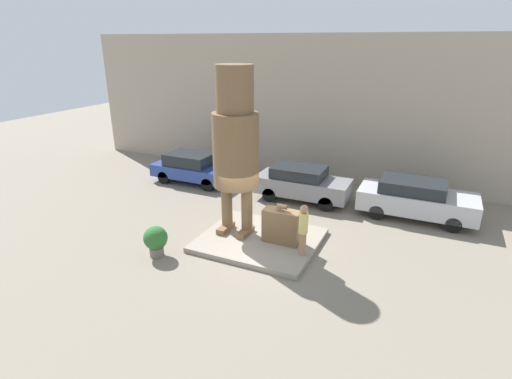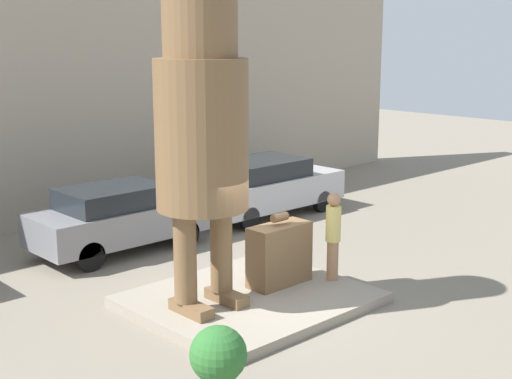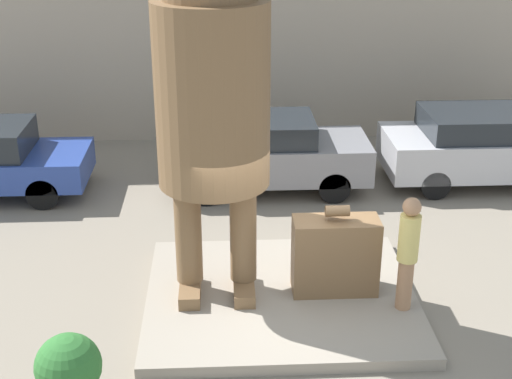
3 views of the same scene
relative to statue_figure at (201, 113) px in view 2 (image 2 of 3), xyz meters
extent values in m
plane|color=gray|center=(0.97, -0.14, -3.63)|extent=(60.00, 60.00, 0.00)
cube|color=gray|center=(0.97, -0.14, -3.54)|extent=(4.08, 3.54, 0.18)
cube|color=tan|center=(0.97, 7.88, -0.07)|extent=(28.00, 0.60, 7.12)
cube|color=brown|center=(-0.41, -0.14, -3.35)|extent=(0.31, 0.91, 0.20)
cube|color=brown|center=(0.41, -0.14, -3.35)|extent=(0.31, 0.91, 0.20)
cylinder|color=brown|center=(-0.41, 0.00, -2.45)|extent=(0.40, 0.40, 1.60)
cylinder|color=brown|center=(0.41, 0.00, -2.45)|extent=(0.40, 0.40, 1.60)
cylinder|color=brown|center=(0.00, 0.00, -0.37)|extent=(1.60, 1.60, 2.56)
cylinder|color=brown|center=(0.00, 0.00, 1.68)|extent=(1.25, 1.25, 1.54)
cube|color=brown|center=(1.79, -0.10, -2.85)|extent=(1.28, 0.55, 1.19)
cylinder|color=brown|center=(1.79, -0.10, -2.11)|extent=(0.35, 0.17, 0.17)
cylinder|color=#A87A56|center=(2.73, -0.63, -3.05)|extent=(0.23, 0.23, 0.79)
cylinder|color=#DBC66B|center=(2.73, -0.63, -2.31)|extent=(0.30, 0.30, 0.70)
sphere|color=#A87A56|center=(2.73, -0.63, -1.82)|extent=(0.26, 0.26, 0.26)
cube|color=gray|center=(1.07, 4.34, -2.93)|extent=(4.15, 1.75, 0.75)
cube|color=#1E2328|center=(0.86, 4.34, -2.32)|extent=(2.28, 1.57, 0.47)
cylinder|color=black|center=(2.36, 5.13, -3.31)|extent=(0.64, 0.18, 0.64)
cylinder|color=black|center=(2.36, 3.56, -3.31)|extent=(0.64, 0.18, 0.64)
cylinder|color=black|center=(-0.22, 5.13, -3.31)|extent=(0.64, 0.18, 0.64)
cylinder|color=black|center=(-0.22, 3.56, -3.31)|extent=(0.64, 0.18, 0.64)
cube|color=#B7B7BC|center=(5.83, 4.49, -2.93)|extent=(4.52, 1.89, 0.79)
cube|color=#1E2328|center=(5.60, 4.49, -2.30)|extent=(2.48, 1.70, 0.48)
cylinder|color=black|center=(7.23, 5.35, -3.33)|extent=(0.61, 0.18, 0.61)
cylinder|color=black|center=(7.23, 3.64, -3.33)|extent=(0.61, 0.18, 0.61)
cylinder|color=black|center=(4.43, 5.35, -3.33)|extent=(0.61, 0.18, 0.61)
cylinder|color=black|center=(4.43, 3.64, -3.33)|extent=(0.61, 0.18, 0.61)
sphere|color=#2D6B2D|center=(-1.75, -2.46, -2.96)|extent=(0.80, 0.80, 0.80)
camera|label=1|loc=(6.20, -11.74, 3.16)|focal=28.00mm
camera|label=2|loc=(-7.52, -9.36, 1.31)|focal=50.00mm
camera|label=3|loc=(0.12, -9.48, 2.29)|focal=50.00mm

